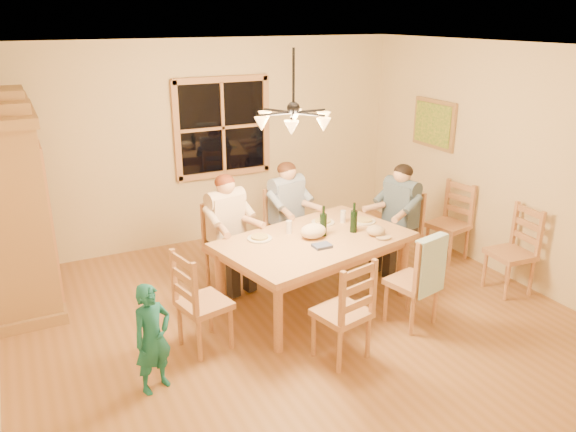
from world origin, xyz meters
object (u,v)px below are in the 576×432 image
chandelier (293,118)px  child (153,338)px  chair_far_left (228,262)px  wine_bottle_b (354,218)px  chair_near_right (411,295)px  chair_end_right (397,246)px  chair_far_right (287,243)px  chair_spare_back (447,236)px  chair_near_left (341,327)px  chair_spare_front (509,266)px  adult_woman (227,218)px  adult_plaid_man (287,202)px  wine_bottle_a (323,221)px  dining_table (314,247)px  chair_end_left (205,318)px  armoire (15,211)px  adult_slate_man (400,205)px

chandelier → child: 2.29m
chair_far_left → child: bearing=38.4°
chandelier → wine_bottle_b: chandelier is taller
chair_near_right → chair_end_right: size_ratio=1.00×
chair_far_right → chair_spare_back: 2.06m
chair_near_left → chair_near_right: same height
chair_near_left → chair_spare_front: size_ratio=1.00×
chair_end_right → chair_near_left: bearing=116.6°
chair_far_left → adult_woman: bearing=51.0°
adult_plaid_man → chair_end_right: bearing=136.6°
adult_woman → chair_spare_front: size_ratio=0.88×
wine_bottle_a → child: bearing=-160.0°
dining_table → chair_far_right: bearing=80.1°
chandelier → chair_end_right: chandelier is taller
chair_near_left → wine_bottle_a: wine_bottle_a is taller
chair_end_left → chair_end_right: same height
chair_near_right → adult_woman: adult_woman is taller
chair_far_left → chair_spare_front: (2.78, -1.53, 0.00)m
adult_plaid_man → child: adult_plaid_man is taller
chair_near_left → child: (-1.63, 0.30, 0.18)m
chair_near_left → chair_spare_front: (2.38, 0.28, 0.00)m
chandelier → chair_far_left: chandelier is taller
chandelier → chair_far_left: size_ratio=0.78×
chair_end_left → adult_woman: bearing=136.7°
dining_table → chair_near_left: (-0.28, -1.01, -0.36)m
chair_far_right → wine_bottle_b: wine_bottle_b is taller
chair_spare_back → chair_spare_front: bearing=168.2°
dining_table → wine_bottle_a: wine_bottle_a is taller
armoire → adult_slate_man: armoire is taller
adult_plaid_man → wine_bottle_b: bearing=93.4°
wine_bottle_a → dining_table: bearing=-166.7°
wine_bottle_a → chair_far_left: bearing=136.0°
chair_near_left → wine_bottle_b: bearing=40.4°
chair_end_left → child: 0.73m
dining_table → chandelier: bearing=-152.4°
chandelier → chair_spare_back: (2.45, 0.46, -1.77)m
chair_near_left → chair_spare_front: 2.40m
dining_table → chair_near_right: bearing=-49.6°
chandelier → child: size_ratio=0.80×
chandelier → wine_bottle_a: bearing=24.3°
chair_near_right → chair_spare_back: bearing=24.6°
adult_woman → wine_bottle_b: bearing=131.5°
chair_end_right → chair_far_right: bearing=46.6°
chandelier → adult_plaid_man: 1.78m
chair_far_right → chandelier: bearing=53.5°
chair_far_left → dining_table: bearing=117.9°
chair_end_right → wine_bottle_b: 1.12m
chair_far_right → chair_near_right: (0.51, -1.78, 0.00)m
adult_slate_man → chair_spare_front: bearing=-155.5°
child → wine_bottle_b: bearing=-5.3°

